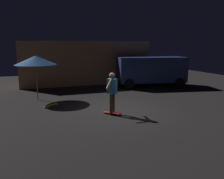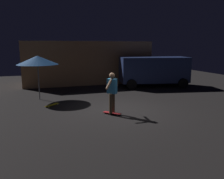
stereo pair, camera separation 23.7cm
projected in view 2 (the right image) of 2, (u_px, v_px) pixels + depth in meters
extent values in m
plane|color=black|center=(119.00, 111.00, 10.10)|extent=(28.00, 28.00, 0.00)
cube|color=tan|center=(87.00, 62.00, 17.79)|extent=(9.36, 3.52, 3.11)
cube|color=navy|center=(154.00, 69.00, 15.91)|extent=(4.88, 2.75, 1.70)
cube|color=black|center=(185.00, 64.00, 16.12)|extent=(0.40, 1.73, 0.64)
cylinder|color=black|center=(172.00, 79.00, 17.25)|extent=(0.69, 0.34, 0.66)
cylinder|color=black|center=(183.00, 83.00, 15.32)|extent=(0.69, 0.34, 0.66)
cylinder|color=black|center=(126.00, 80.00, 16.82)|extent=(0.69, 0.34, 0.66)
cylinder|color=black|center=(132.00, 84.00, 14.89)|extent=(0.69, 0.34, 0.66)
cylinder|color=slate|center=(39.00, 79.00, 11.96)|extent=(0.05, 0.05, 2.20)
cone|color=#1E4C8C|center=(37.00, 60.00, 11.78)|extent=(2.10, 2.10, 0.45)
cube|color=#AD1E23|center=(112.00, 113.00, 9.53)|extent=(0.69, 0.70, 0.02)
sphere|color=silver|center=(119.00, 114.00, 9.48)|extent=(0.05, 0.05, 0.05)
sphere|color=silver|center=(118.00, 115.00, 9.33)|extent=(0.05, 0.05, 0.05)
sphere|color=silver|center=(107.00, 112.00, 9.75)|extent=(0.05, 0.05, 0.05)
sphere|color=silver|center=(105.00, 113.00, 9.60)|extent=(0.05, 0.05, 0.05)
cube|color=gold|center=(52.00, 105.00, 10.83)|extent=(0.71, 0.68, 0.02)
sphere|color=silver|center=(49.00, 107.00, 10.54)|extent=(0.05, 0.05, 0.05)
sphere|color=silver|center=(46.00, 107.00, 10.62)|extent=(0.05, 0.05, 0.05)
sphere|color=silver|center=(58.00, 104.00, 11.06)|extent=(0.05, 0.05, 0.05)
sphere|color=silver|center=(55.00, 104.00, 11.13)|extent=(0.05, 0.05, 0.05)
cylinder|color=brown|center=(113.00, 102.00, 9.55)|extent=(0.14, 0.14, 0.82)
cylinder|color=brown|center=(111.00, 104.00, 9.36)|extent=(0.14, 0.14, 0.82)
cube|color=#338CCC|center=(112.00, 86.00, 9.32)|extent=(0.42, 0.43, 0.60)
sphere|color=#936B4C|center=(112.00, 75.00, 9.24)|extent=(0.23, 0.23, 0.23)
cylinder|color=#936B4C|center=(114.00, 82.00, 9.49)|extent=(0.45, 0.44, 0.46)
cylinder|color=#936B4C|center=(109.00, 83.00, 9.10)|extent=(0.45, 0.44, 0.46)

